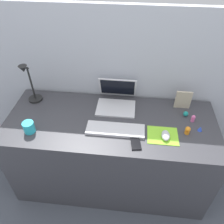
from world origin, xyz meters
TOP-DOWN VIEW (x-y plane):
  - ground_plane at (0.00, 0.00)m, footprint 6.00×6.00m
  - back_wall at (0.00, 0.36)m, footprint 2.77×0.05m
  - desk at (0.00, 0.00)m, footprint 1.57×0.63m
  - laptop at (0.02, 0.21)m, footprint 0.30×0.28m
  - keyboard at (0.04, -0.09)m, footprint 0.41×0.13m
  - mousepad at (0.37, -0.11)m, footprint 0.21×0.17m
  - mouse at (0.39, -0.12)m, footprint 0.06×0.10m
  - cell_phone at (0.19, -0.19)m, footprint 0.08×0.14m
  - desk_lamp at (-0.65, 0.17)m, footprint 0.11×0.14m
  - picture_frame at (0.54, 0.22)m, footprint 0.12×0.02m
  - coffee_mug at (-0.55, -0.17)m, footprint 0.08×0.08m
  - toy_figurine_orange at (0.54, -0.07)m, footprint 0.04×0.04m
  - toy_figurine_blue at (0.64, -0.03)m, footprint 0.03×0.03m
  - toy_figurine_teal at (0.56, 0.12)m, footprint 0.04×0.04m
  - toy_figurine_pink at (0.60, 0.07)m, footprint 0.03×0.03m

SIDE VIEW (x-z plane):
  - ground_plane at x=0.00m, z-range 0.00..0.00m
  - desk at x=0.00m, z-range 0.00..0.74m
  - back_wall at x=0.00m, z-range 0.00..1.46m
  - mousepad at x=0.37m, z-range 0.74..0.74m
  - cell_phone at x=0.19m, z-range 0.74..0.75m
  - keyboard at x=0.04m, z-range 0.74..0.76m
  - toy_figurine_blue at x=0.64m, z-range 0.74..0.78m
  - toy_figurine_teal at x=0.56m, z-range 0.74..0.78m
  - mouse at x=0.39m, z-range 0.74..0.78m
  - toy_figurine_pink at x=0.60m, z-range 0.74..0.79m
  - toy_figurine_orange at x=0.54m, z-range 0.74..0.80m
  - coffee_mug at x=-0.55m, z-range 0.74..0.82m
  - laptop at x=0.02m, z-range 0.69..0.89m
  - picture_frame at x=0.54m, z-range 0.74..0.89m
  - desk_lamp at x=-0.65m, z-range 0.73..1.08m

